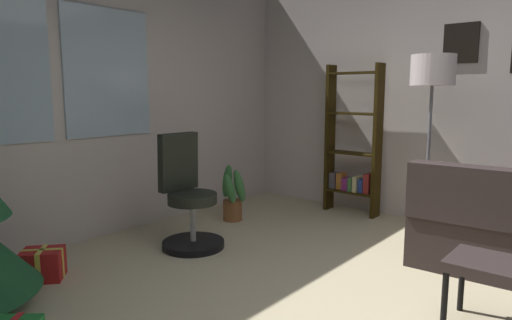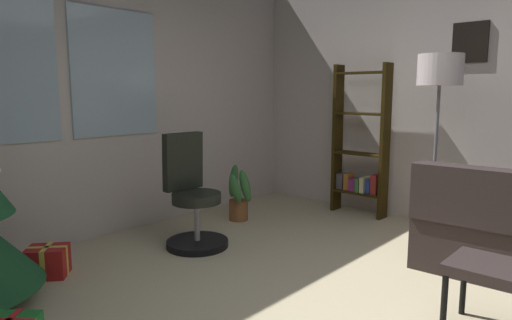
{
  "view_description": "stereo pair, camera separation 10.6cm",
  "coord_description": "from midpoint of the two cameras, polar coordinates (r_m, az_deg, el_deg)",
  "views": [
    {
      "loc": [
        -2.32,
        -1.04,
        1.39
      ],
      "look_at": [
        -0.04,
        0.86,
        0.94
      ],
      "focal_mm": 31.64,
      "sensor_mm": 36.0,
      "label": 1
    },
    {
      "loc": [
        -2.25,
        -1.12,
        1.39
      ],
      "look_at": [
        -0.04,
        0.86,
        0.94
      ],
      "focal_mm": 31.64,
      "sensor_mm": 36.0,
      "label": 2
    }
  ],
  "objects": [
    {
      "name": "potted_plant",
      "position": [
        4.92,
        -1.64,
        -4.69
      ],
      "size": [
        0.36,
        0.43,
        0.61
      ],
      "color": "brown",
      "rests_on": "ground_plane"
    },
    {
      "name": "footstool",
      "position": [
        2.98,
        28.83,
        -12.6
      ],
      "size": [
        0.4,
        0.48,
        0.43
      ],
      "color": "#312726",
      "rests_on": "ground_plane"
    },
    {
      "name": "office_chair",
      "position": [
        4.14,
        -7.29,
        -5.4
      ],
      "size": [
        0.56,
        0.56,
        1.03
      ],
      "color": "black",
      "rests_on": "ground_plane"
    },
    {
      "name": "floor_lamp",
      "position": [
        4.49,
        22.84,
        9.18
      ],
      "size": [
        0.4,
        0.4,
        1.73
      ],
      "color": "slate",
      "rests_on": "ground_plane"
    },
    {
      "name": "wall_back_with_windows",
      "position": [
        4.58,
        -18.62,
        8.68
      ],
      "size": [
        5.07,
        0.12,
        2.86
      ],
      "color": "beige",
      "rests_on": "ground_plane"
    },
    {
      "name": "gift_box_red",
      "position": [
        3.84,
        -24.14,
        -11.65
      ],
      "size": [
        0.37,
        0.36,
        0.24
      ],
      "color": "red",
      "rests_on": "ground_plane"
    },
    {
      "name": "wall_right_with_frames",
      "position": [
        4.98,
        29.72,
        7.9
      ],
      "size": [
        0.12,
        5.69,
        2.86
      ],
      "color": "beige",
      "rests_on": "ground_plane"
    },
    {
      "name": "bookshelf",
      "position": [
        5.26,
        13.57,
        1.23
      ],
      "size": [
        0.18,
        0.64,
        1.7
      ],
      "color": "#2E2208",
      "rests_on": "ground_plane"
    }
  ]
}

